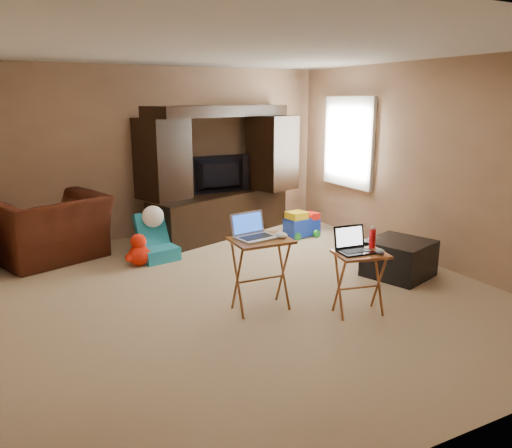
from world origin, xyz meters
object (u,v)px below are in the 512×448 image
ottoman (399,258)px  water_bottle (372,238)px  entertainment_center (221,172)px  push_toy (302,224)px  recliner (50,228)px  laptop_left (257,227)px  child_rocker (157,237)px  tray_table_right (359,283)px  laptop_right (357,241)px  mouse_right (380,252)px  television (222,175)px  mouse_left (282,235)px  plush_toy (139,250)px  tray_table_left (261,275)px

ottoman → water_bottle: water_bottle is taller
entertainment_center → push_toy: (1.04, -0.67, -0.77)m
recliner → laptop_left: laptop_left is taller
water_bottle → entertainment_center: bearing=93.9°
entertainment_center → child_rocker: size_ratio=3.88×
tray_table_right → water_bottle: 0.46m
laptop_left → entertainment_center: bearing=64.2°
laptop_right → ottoman: bearing=33.7°
recliner → mouse_right: recliner is taller
television → mouse_left: 2.87m
television → mouse_left: size_ratio=6.69×
ottoman → mouse_left: bearing=-173.6°
entertainment_center → water_bottle: entertainment_center is taller
television → plush_toy: 1.87m
recliner → laptop_right: laptop_right is taller
ottoman → tray_table_left: 1.90m
ottoman → laptop_left: bearing=-177.3°
child_rocker → plush_toy: 0.32m
laptop_right → mouse_left: size_ratio=2.20×
tray_table_right → mouse_left: size_ratio=4.20×
recliner → push_toy: size_ratio=2.40×
entertainment_center → laptop_left: 2.87m
television → ottoman: bearing=112.1°
laptop_right → mouse_right: laptop_right is taller
mouse_left → mouse_right: 0.94m
television → child_rocker: television is taller
plush_toy → tray_table_left: 2.03m
plush_toy → push_toy: plush_toy is taller
entertainment_center → plush_toy: (-1.50, -0.90, -0.76)m
push_toy → laptop_right: bearing=-120.6°
ottoman → mouse_right: size_ratio=5.30×
child_rocker → tray_table_left: size_ratio=0.84×
recliner → laptop_left: 3.11m
laptop_right → mouse_right: size_ratio=2.58×
tray_table_right → mouse_right: mouse_right is taller
television → laptop_left: (-0.80, -2.71, -0.09)m
child_rocker → laptop_right: bearing=-74.9°
laptop_left → mouse_left: bearing=-33.9°
ottoman → entertainment_center: bearing=112.8°
push_toy → mouse_right: 2.93m
laptop_right → water_bottle: bearing=19.1°
entertainment_center → laptop_left: bearing=-126.4°
tray_table_right → mouse_right: bearing=-30.6°
tray_table_left → laptop_right: laptop_right is taller
plush_toy → recliner: bearing=141.3°
television → ottoman: size_ratio=1.48×
mouse_right → water_bottle: (0.07, 0.20, 0.07)m
television → tray_table_right: (0.02, -3.26, -0.62)m
laptop_left → laptop_right: size_ratio=1.17×
tray_table_left → mouse_right: bearing=-33.0°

